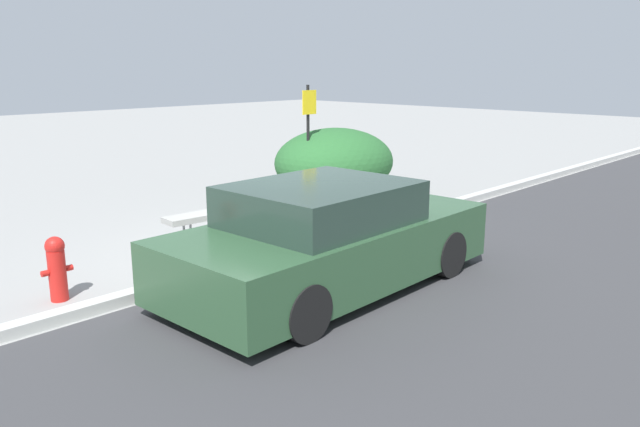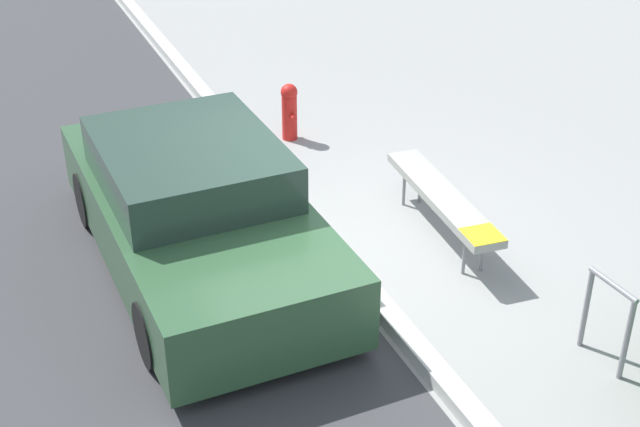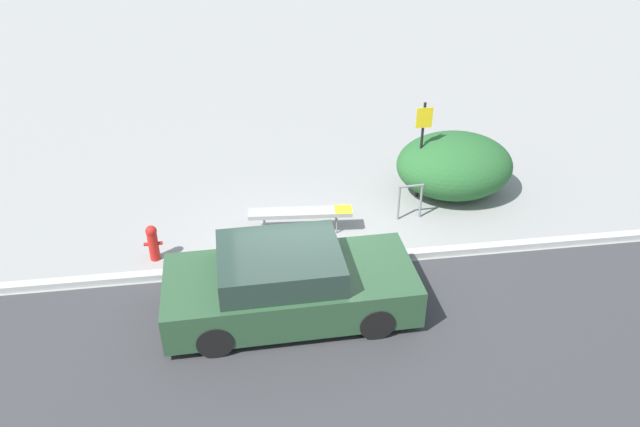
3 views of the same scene
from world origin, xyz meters
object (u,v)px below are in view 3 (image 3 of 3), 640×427
(fire_hydrant, at_px, (153,242))
(parked_car_near, at_px, (288,284))
(bike_rack, at_px, (410,198))
(bench, at_px, (301,213))
(sign_post, at_px, (422,142))

(fire_hydrant, relative_size, parked_car_near, 0.18)
(fire_hydrant, bearing_deg, bike_rack, 8.32)
(parked_car_near, bearing_deg, bike_rack, 42.26)
(bike_rack, bearing_deg, fire_hydrant, -171.68)
(bench, relative_size, bike_rack, 2.64)
(bench, distance_m, fire_hydrant, 3.03)
(bike_rack, height_order, fire_hydrant, bike_rack)
(bench, xyz_separation_m, fire_hydrant, (-2.98, -0.57, -0.06))
(bench, xyz_separation_m, sign_post, (2.83, 1.12, 0.92))
(bike_rack, distance_m, parked_car_near, 4.01)
(bench, relative_size, parked_car_near, 0.51)
(bench, height_order, parked_car_near, parked_car_near)
(bench, distance_m, bike_rack, 2.41)
(sign_post, bearing_deg, bike_rack, -115.96)
(fire_hydrant, xyz_separation_m, parked_car_near, (2.47, -1.97, 0.21))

